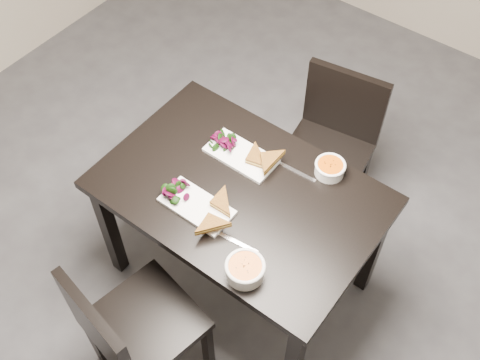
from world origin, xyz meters
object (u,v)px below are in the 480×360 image
Objects in this scene: plate_near at (197,206)px; soup_bowl_near at (245,269)px; table at (240,203)px; chair_near at (128,329)px; soup_bowl_far at (330,168)px; chair_far at (333,139)px; plate_far at (241,155)px.

soup_bowl_near reaches higher than plate_near.
plate_near is 1.97× the size of soup_bowl_near.
chair_near is at bearing -94.73° from table.
chair_far is at bearing 115.15° from soup_bowl_far.
plate_near is (-0.03, 0.51, 0.27)m from chair_near.
plate_far is at bearing -156.42° from soup_bowl_far.
table is 0.23m from plate_near.
plate_near is 0.33m from plate_far.
soup_bowl_near reaches higher than table.
soup_bowl_near is 0.62m from soup_bowl_far.
plate_near is 0.97× the size of plate_far.
soup_bowl_near is at bearing -51.56° from plate_far.
table is 0.21m from plate_far.
soup_bowl_near reaches higher than plate_far.
plate_near is 0.37m from soup_bowl_near.
chair_far is 2.75× the size of plate_near.
chair_near is 0.58m from plate_near.
chair_far is 6.27× the size of soup_bowl_far.
soup_bowl_near is 0.59m from plate_far.
plate_near is (-0.09, -0.18, 0.11)m from table.
chair_near is 0.58m from soup_bowl_near.
plate_far is 2.36× the size of soup_bowl_far.
chair_near is at bearing -129.92° from soup_bowl_near.
table is at bearing -54.43° from plate_far.
table is 0.71m from chair_near.
chair_far is 0.95m from plate_near.
table is 0.43m from soup_bowl_near.
chair_near is (-0.06, -0.69, -0.17)m from table.
chair_far is (0.12, 1.40, 0.00)m from chair_near.
soup_bowl_near is (0.31, 0.38, 0.31)m from chair_near.
soup_bowl_near is (0.19, -1.02, 0.31)m from chair_far.
chair_near is 1.00× the size of chair_far.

